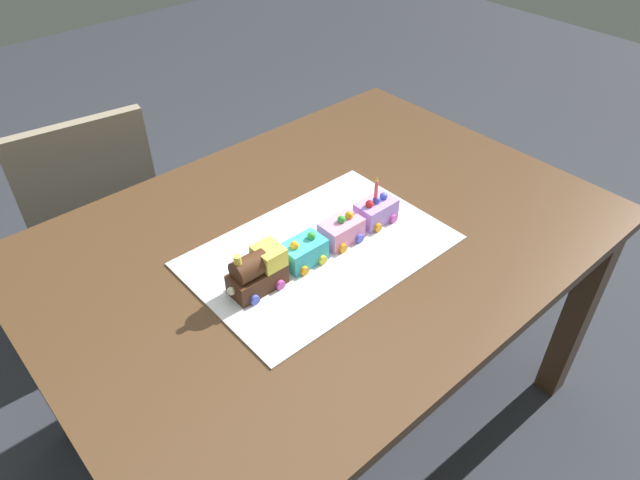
{
  "coord_description": "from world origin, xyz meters",
  "views": [
    {
      "loc": [
        -0.74,
        -0.82,
        1.62
      ],
      "look_at": [
        -0.05,
        -0.05,
        0.77
      ],
      "focal_mm": 32.1,
      "sensor_mm": 36.0,
      "label": 1
    }
  ],
  "objects_px": {
    "dining_table": "(323,265)",
    "cake_car_flatbed_bubblegum": "(341,230)",
    "chair": "(93,214)",
    "birthday_candle": "(376,188)",
    "cake_car_gondola_lavender": "(376,211)",
    "cake_locomotive": "(257,271)",
    "cake_car_caboose_turquoise": "(303,252)"
  },
  "relations": [
    {
      "from": "dining_table",
      "to": "cake_car_caboose_turquoise",
      "type": "relative_size",
      "value": 14.0
    },
    {
      "from": "cake_car_caboose_turquoise",
      "to": "cake_car_flatbed_bubblegum",
      "type": "xyz_separation_m",
      "value": [
        0.12,
        0.0,
        0.0
      ]
    },
    {
      "from": "cake_locomotive",
      "to": "cake_car_gondola_lavender",
      "type": "distance_m",
      "value": 0.37
    },
    {
      "from": "dining_table",
      "to": "cake_car_flatbed_bubblegum",
      "type": "xyz_separation_m",
      "value": [
        0.01,
        -0.05,
        0.14
      ]
    },
    {
      "from": "chair",
      "to": "cake_car_caboose_turquoise",
      "type": "relative_size",
      "value": 8.6
    },
    {
      "from": "dining_table",
      "to": "birthday_candle",
      "type": "xyz_separation_m",
      "value": [
        0.12,
        -0.05,
        0.21
      ]
    },
    {
      "from": "cake_car_caboose_turquoise",
      "to": "cake_car_gondola_lavender",
      "type": "distance_m",
      "value": 0.24
    },
    {
      "from": "chair",
      "to": "cake_car_gondola_lavender",
      "type": "xyz_separation_m",
      "value": [
        0.42,
        -0.89,
        0.3
      ]
    },
    {
      "from": "dining_table",
      "to": "birthday_candle",
      "type": "distance_m",
      "value": 0.25
    },
    {
      "from": "cake_locomotive",
      "to": "birthday_candle",
      "type": "bearing_deg",
      "value": 0.0
    },
    {
      "from": "cake_car_caboose_turquoise",
      "to": "cake_car_gondola_lavender",
      "type": "relative_size",
      "value": 1.0
    },
    {
      "from": "dining_table",
      "to": "chair",
      "type": "bearing_deg",
      "value": 109.23
    },
    {
      "from": "cake_car_caboose_turquoise",
      "to": "dining_table",
      "type": "bearing_deg",
      "value": 25.97
    },
    {
      "from": "cake_car_flatbed_bubblegum",
      "to": "cake_car_gondola_lavender",
      "type": "distance_m",
      "value": 0.12
    },
    {
      "from": "chair",
      "to": "birthday_candle",
      "type": "height_order",
      "value": "birthday_candle"
    },
    {
      "from": "cake_locomotive",
      "to": "cake_car_flatbed_bubblegum",
      "type": "relative_size",
      "value": 1.4
    },
    {
      "from": "cake_car_caboose_turquoise",
      "to": "cake_car_flatbed_bubblegum",
      "type": "relative_size",
      "value": 1.0
    },
    {
      "from": "chair",
      "to": "cake_car_flatbed_bubblegum",
      "type": "height_order",
      "value": "chair"
    },
    {
      "from": "cake_car_flatbed_bubblegum",
      "to": "birthday_candle",
      "type": "relative_size",
      "value": 1.66
    },
    {
      "from": "cake_locomotive",
      "to": "birthday_candle",
      "type": "height_order",
      "value": "birthday_candle"
    },
    {
      "from": "dining_table",
      "to": "cake_car_gondola_lavender",
      "type": "relative_size",
      "value": 14.0
    },
    {
      "from": "cake_locomotive",
      "to": "cake_car_caboose_turquoise",
      "type": "xyz_separation_m",
      "value": [
        0.13,
        -0.0,
        -0.02
      ]
    },
    {
      "from": "cake_car_gondola_lavender",
      "to": "birthday_candle",
      "type": "bearing_deg",
      "value": 180.0
    },
    {
      "from": "dining_table",
      "to": "birthday_candle",
      "type": "height_order",
      "value": "birthday_candle"
    },
    {
      "from": "dining_table",
      "to": "cake_car_flatbed_bubblegum",
      "type": "distance_m",
      "value": 0.15
    },
    {
      "from": "dining_table",
      "to": "cake_car_gondola_lavender",
      "type": "bearing_deg",
      "value": -22.48
    },
    {
      "from": "chair",
      "to": "cake_car_caboose_turquoise",
      "type": "xyz_separation_m",
      "value": [
        0.18,
        -0.89,
        0.3
      ]
    },
    {
      "from": "dining_table",
      "to": "chair",
      "type": "distance_m",
      "value": 0.9
    },
    {
      "from": "birthday_candle",
      "to": "dining_table",
      "type": "bearing_deg",
      "value": 156.75
    },
    {
      "from": "birthday_candle",
      "to": "cake_car_caboose_turquoise",
      "type": "bearing_deg",
      "value": -180.0
    },
    {
      "from": "birthday_candle",
      "to": "cake_car_gondola_lavender",
      "type": "bearing_deg",
      "value": -0.0
    },
    {
      "from": "cake_locomotive",
      "to": "cake_car_gondola_lavender",
      "type": "height_order",
      "value": "cake_locomotive"
    }
  ]
}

